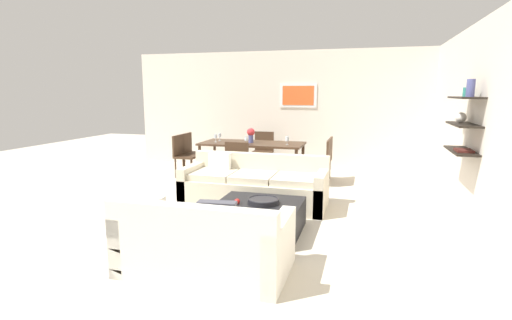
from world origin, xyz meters
TOP-DOWN VIEW (x-y plane):
  - ground_plane at (0.00, 0.00)m, footprint 18.00×18.00m
  - back_wall_unit at (0.30, 3.53)m, footprint 8.40×0.09m
  - right_wall_shelf_unit at (3.03, 0.59)m, footprint 0.34×8.20m
  - sofa_beige at (-0.03, 0.34)m, footprint 2.25×0.90m
  - loveseat_white at (0.15, -2.05)m, footprint 1.64×0.90m
  - coffee_table at (0.36, -0.85)m, footprint 1.07×1.04m
  - decorative_bowl at (0.42, -0.82)m, footprint 0.40×0.40m
  - apple_on_coffee_table at (0.11, -0.93)m, footprint 0.07×0.07m
  - dining_table at (-0.61, 2.17)m, footprint 2.10×0.93m
  - dining_chair_left_far at (-2.06, 2.38)m, footprint 0.44×0.44m
  - dining_chair_head at (-0.61, 3.04)m, footprint 0.44×0.44m
  - dining_chair_left_near at (-2.06, 1.96)m, footprint 0.44×0.44m
  - dining_chair_right_near at (0.85, 1.96)m, footprint 0.44×0.44m
  - dining_chair_right_far at (0.85, 2.38)m, footprint 0.44×0.44m
  - dining_chair_foot at (-0.61, 1.30)m, footprint 0.44×0.44m
  - wine_glass_foot at (-0.61, 1.76)m, footprint 0.07×0.07m
  - wine_glass_left_near at (-1.36, 2.05)m, footprint 0.07×0.07m
  - wine_glass_right_near at (0.14, 2.05)m, footprint 0.07×0.07m
  - wine_glass_left_far at (-1.36, 2.28)m, footprint 0.07×0.07m
  - centerpiece_vase at (-0.63, 2.14)m, footprint 0.16×0.16m

SIDE VIEW (x-z plane):
  - ground_plane at x=0.00m, z-range 0.00..0.00m
  - coffee_table at x=0.36m, z-range 0.00..0.38m
  - sofa_beige at x=-0.03m, z-range -0.10..0.68m
  - loveseat_white at x=0.15m, z-range -0.10..0.68m
  - apple_on_coffee_table at x=0.11m, z-range 0.38..0.45m
  - decorative_bowl at x=0.42m, z-range 0.38..0.45m
  - dining_chair_left_far at x=-2.06m, z-range 0.06..0.94m
  - dining_chair_head at x=-0.61m, z-range 0.06..0.94m
  - dining_chair_left_near at x=-2.06m, z-range 0.06..0.94m
  - dining_chair_right_near at x=0.85m, z-range 0.06..0.94m
  - dining_chair_right_far at x=0.85m, z-range 0.06..0.94m
  - dining_chair_foot at x=-0.61m, z-range 0.06..0.94m
  - dining_table at x=-0.61m, z-range 0.31..1.06m
  - wine_glass_left_far at x=-1.36m, z-range 0.78..0.94m
  - wine_glass_right_near at x=0.14m, z-range 0.78..0.95m
  - wine_glass_left_near at x=-1.36m, z-range 0.78..0.95m
  - wine_glass_foot at x=-0.61m, z-range 0.79..0.95m
  - centerpiece_vase at x=-0.63m, z-range 0.78..1.08m
  - right_wall_shelf_unit at x=3.03m, z-range 0.00..2.70m
  - back_wall_unit at x=0.30m, z-range 0.00..2.70m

